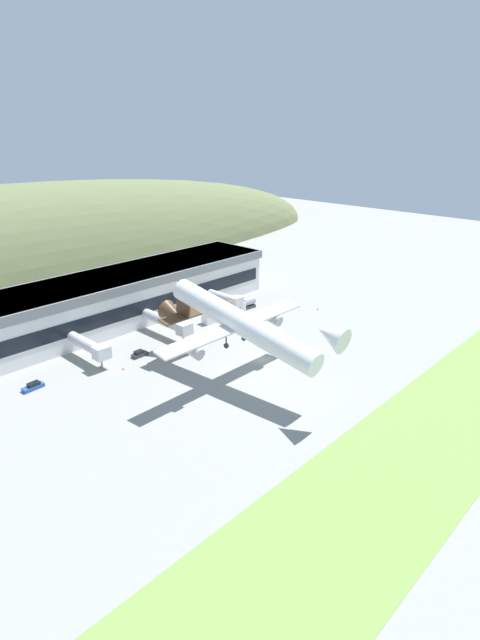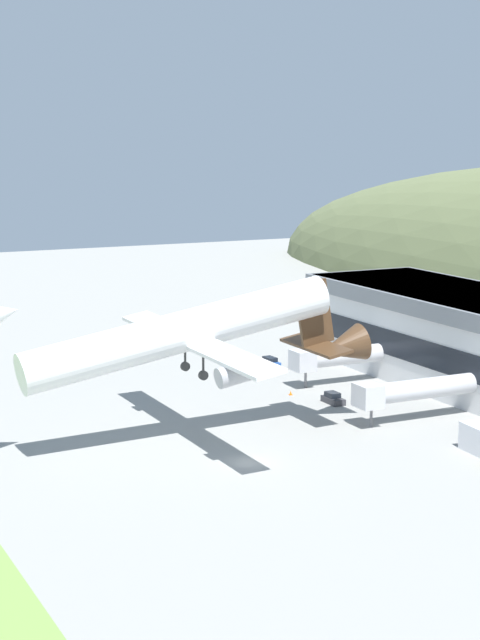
# 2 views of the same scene
# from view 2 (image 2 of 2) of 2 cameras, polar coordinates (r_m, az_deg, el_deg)

# --- Properties ---
(ground_plane) EXTENTS (435.54, 435.54, 0.00)m
(ground_plane) POSITION_cam_2_polar(r_m,az_deg,el_deg) (118.03, 0.41, -7.63)
(ground_plane) COLOR gray
(jetway_0) EXTENTS (3.38, 14.27, 5.43)m
(jetway_0) POSITION_cam_2_polar(r_m,az_deg,el_deg) (153.24, 4.94, -1.99)
(jetway_0) COLOR silver
(jetway_0) RESTS_ON ground_plane
(jetway_1) EXTENTS (3.38, 17.05, 5.43)m
(jetway_1) POSITION_cam_2_polar(r_m,az_deg,el_deg) (135.01, 9.06, -3.73)
(jetway_1) COLOR silver
(jetway_1) RESTS_ON ground_plane
(cargo_airplane) EXTENTS (39.15, 49.23, 12.87)m
(cargo_airplane) POSITION_cam_2_polar(r_m,az_deg,el_deg) (123.14, -2.84, -0.75)
(cargo_airplane) COLOR white
(service_car_0) EXTENTS (3.73, 1.76, 1.49)m
(service_car_0) POSITION_cam_2_polar(r_m,az_deg,el_deg) (143.49, 4.98, -4.21)
(service_car_0) COLOR #333338
(service_car_0) RESTS_ON ground_plane
(service_car_1) EXTENTS (4.47, 1.98, 1.44)m
(service_car_1) POSITION_cam_2_polar(r_m,az_deg,el_deg) (165.47, 1.58, -2.26)
(service_car_1) COLOR #264C99
(service_car_1) RESTS_ON ground_plane
(traffic_cone_1) EXTENTS (0.52, 0.52, 0.58)m
(traffic_cone_1) POSITION_cam_2_polar(r_m,az_deg,el_deg) (147.63, 2.72, -3.91)
(traffic_cone_1) COLOR orange
(traffic_cone_1) RESTS_ON ground_plane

